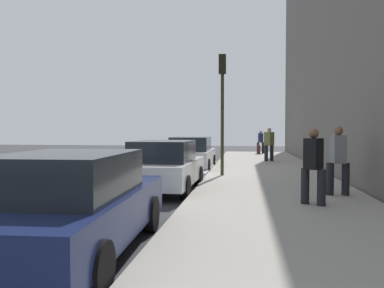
{
  "coord_description": "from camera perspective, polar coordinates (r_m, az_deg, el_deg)",
  "views": [
    {
      "loc": [
        -16.42,
        -2.43,
        1.84
      ],
      "look_at": [
        1.12,
        -0.05,
        1.19
      ],
      "focal_mm": 36.64,
      "sensor_mm": 36.0,
      "label": 1
    }
  ],
  "objects": [
    {
      "name": "snow_bank_curb",
      "position": [
        17.54,
        2.02,
        -3.55
      ],
      "size": [
        5.72,
        0.56,
        0.22
      ],
      "primitive_type": "cube",
      "color": "white",
      "rests_on": "ground"
    },
    {
      "name": "pedestrian_navy_coat",
      "position": [
        28.34,
        9.96,
        0.44
      ],
      "size": [
        0.49,
        0.54,
        1.65
      ],
      "color": "black",
      "rests_on": "sidewalk"
    },
    {
      "name": "parked_car_white",
      "position": [
        11.68,
        -4.02,
        -3.22
      ],
      "size": [
        4.25,
        1.96,
        1.51
      ],
      "color": "black",
      "rests_on": "ground"
    },
    {
      "name": "sidewalk",
      "position": [
        16.54,
        10.72,
        -4.06
      ],
      "size": [
        28.0,
        4.6,
        0.15
      ],
      "primitive_type": "cube",
      "color": "#A39E93",
      "rests_on": "ground"
    },
    {
      "name": "lane_stripe_centre",
      "position": [
        17.45,
        -11.17,
        -3.97
      ],
      "size": [
        28.0,
        0.14,
        0.01
      ],
      "primitive_type": "cube",
      "color": "gold",
      "rests_on": "ground"
    },
    {
      "name": "rolling_suitcase",
      "position": [
        27.81,
        9.67,
        -0.79
      ],
      "size": [
        0.34,
        0.22,
        0.95
      ],
      "color": "#471E19",
      "rests_on": "sidewalk"
    },
    {
      "name": "parked_car_silver",
      "position": [
        17.56,
        -0.07,
        -1.43
      ],
      "size": [
        4.37,
        1.91,
        1.51
      ],
      "color": "black",
      "rests_on": "ground"
    },
    {
      "name": "pedestrian_olive_coat",
      "position": [
        21.36,
        11.15,
        0.1
      ],
      "size": [
        0.57,
        0.54,
        1.79
      ],
      "color": "black",
      "rests_on": "sidewalk"
    },
    {
      "name": "ground_plane",
      "position": [
        16.7,
        -0.7,
        -4.22
      ],
      "size": [
        56.0,
        56.0,
        0.0
      ],
      "primitive_type": "plane",
      "color": "#333335"
    },
    {
      "name": "pedestrian_black_coat",
      "position": [
        9.19,
        17.25,
        -2.82
      ],
      "size": [
        0.55,
        0.51,
        1.72
      ],
      "color": "black",
      "rests_on": "sidewalk"
    },
    {
      "name": "pedestrian_grey_coat",
      "position": [
        10.74,
        20.49,
        -1.99
      ],
      "size": [
        0.49,
        0.59,
        1.78
      ],
      "color": "black",
      "rests_on": "sidewalk"
    },
    {
      "name": "traffic_light_pole",
      "position": [
        14.58,
        4.44,
        7.26
      ],
      "size": [
        0.35,
        0.26,
        4.45
      ],
      "color": "#2D2D19",
      "rests_on": "sidewalk"
    },
    {
      "name": "parked_car_navy",
      "position": [
        5.97,
        -17.03,
        -8.4
      ],
      "size": [
        4.6,
        2.02,
        1.51
      ],
      "color": "black",
      "rests_on": "ground"
    }
  ]
}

